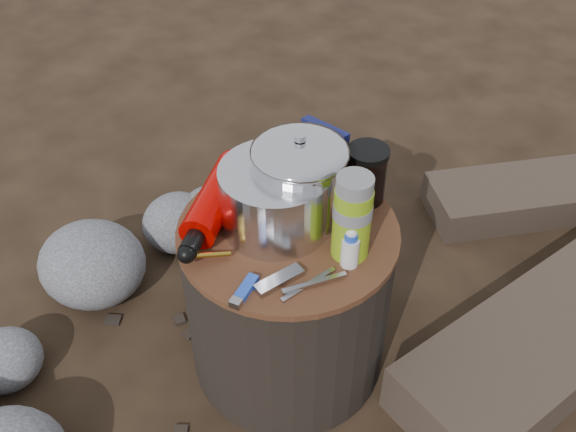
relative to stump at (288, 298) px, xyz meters
The scene contains 14 objects.
ground 0.22m from the stump, ahead, with size 60.00×60.00×0.00m, color black.
stump is the anchor object (origin of this frame).
rock_ring 0.49m from the stump, 155.62° to the right, with size 0.48×1.05×0.21m, color #5E5E63, non-canonical shape.
foil_windscreen 0.29m from the stump, behind, with size 0.24×0.24×0.14m, color silver.
camping_pot 0.33m from the stump, 94.91° to the left, with size 0.20×0.20×0.20m, color silver.
fuel_bottle 0.31m from the stump, 168.69° to the right, with size 0.08×0.32×0.08m, color #C10300, non-canonical shape.
thermos 0.35m from the stump, ahead, with size 0.08×0.08×0.19m, color #7FA716.
travel_mug 0.35m from the stump, 62.80° to the left, with size 0.09×0.09×0.13m, color black.
stuff_sack 0.34m from the stump, 123.56° to the left, with size 0.16×0.13×0.11m, color #DCC200.
food_pouch 0.35m from the stump, 96.76° to the left, with size 0.12×0.03×0.15m, color #0F144B.
lighter 0.30m from the stump, 83.61° to the right, with size 0.02×0.09×0.02m, color blue.
multitool 0.28m from the stump, 65.25° to the right, with size 0.03×0.11×0.01m, color #9F9FA4.
pot_grabber 0.28m from the stump, 44.94° to the right, with size 0.04×0.14×0.01m, color #9F9FA4, non-canonical shape.
squeeze_bottle 0.31m from the stump, ahead, with size 0.04×0.04×0.09m, color silver.
Camera 1 is at (0.53, -0.88, 1.39)m, focal length 40.73 mm.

